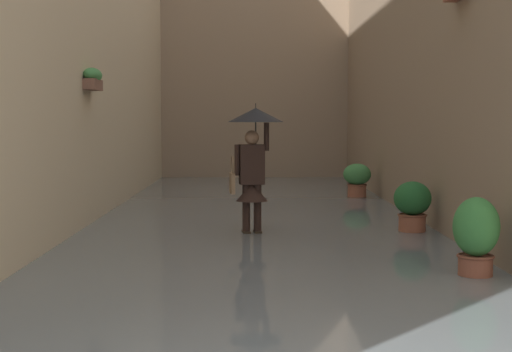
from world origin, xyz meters
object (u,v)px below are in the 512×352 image
(person_wading, at_px, (253,149))
(potted_plant_far_left, at_px, (412,205))
(potted_plant_mid_left, at_px, (357,179))
(potted_plant_near_left, at_px, (476,235))

(person_wading, distance_m, potted_plant_far_left, 2.68)
(person_wading, bearing_deg, potted_plant_mid_left, -113.62)
(person_wading, height_order, potted_plant_mid_left, person_wading)
(potted_plant_near_left, distance_m, potted_plant_mid_left, 8.75)
(person_wading, bearing_deg, potted_plant_far_left, -176.82)
(potted_plant_near_left, bearing_deg, person_wading, -52.26)
(potted_plant_near_left, height_order, potted_plant_mid_left, potted_plant_near_left)
(potted_plant_near_left, xyz_separation_m, potted_plant_far_left, (-0.01, -3.38, -0.04))
(person_wading, relative_size, potted_plant_mid_left, 2.51)
(potted_plant_near_left, distance_m, potted_plant_far_left, 3.38)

